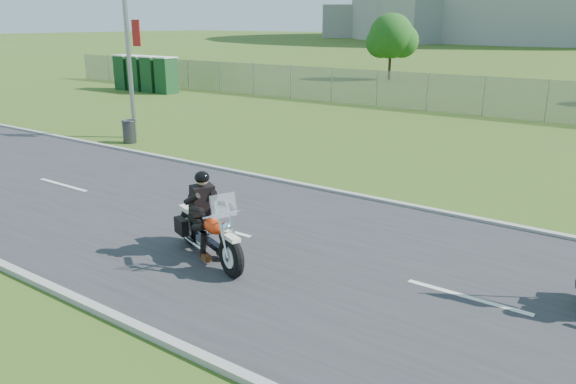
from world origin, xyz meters
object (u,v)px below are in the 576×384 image
Objects in this scene: porta_toilet_a at (166,76)px; motorcycle_lead at (208,233)px; trash_can at (129,132)px; porta_toilet_c at (138,74)px; porta_toilet_b at (152,75)px; porta_toilet_d at (125,73)px.

motorcycle_lead is at bearing -40.98° from porta_toilet_a.
porta_toilet_a is 2.61× the size of trash_can.
porta_toilet_c is at bearing 163.87° from motorcycle_lead.
porta_toilet_b and porta_toilet_d have the same top height.
trash_can is (14.90, -11.84, -0.71)m from porta_toilet_d.
trash_can is at bearing -38.48° from porta_toilet_d.
trash_can is at bearing 169.36° from motorcycle_lead.
porta_toilet_a is 1.00× the size of porta_toilet_d.
motorcycle_lead is (21.15, -18.37, -0.57)m from porta_toilet_a.
motorcycle_lead reaches higher than trash_can.
porta_toilet_a is at bearing 160.38° from motorcycle_lead.
porta_toilet_c and porta_toilet_d have the same top height.
porta_toilet_a is 28.02m from motorcycle_lead.
motorcycle_lead is (22.55, -18.37, -0.57)m from porta_toilet_b.
porta_toilet_d is (-1.40, 0.00, 0.00)m from porta_toilet_c.
porta_toilet_a is 1.00× the size of porta_toilet_c.
porta_toilet_c is 30.19m from motorcycle_lead.
porta_toilet_a is 0.88× the size of motorcycle_lead.
porta_toilet_d reaches higher than motorcycle_lead.
porta_toilet_c reaches higher than motorcycle_lead.
trash_can is (13.50, -11.84, -0.71)m from porta_toilet_c.
porta_toilet_c is 17.97m from trash_can.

